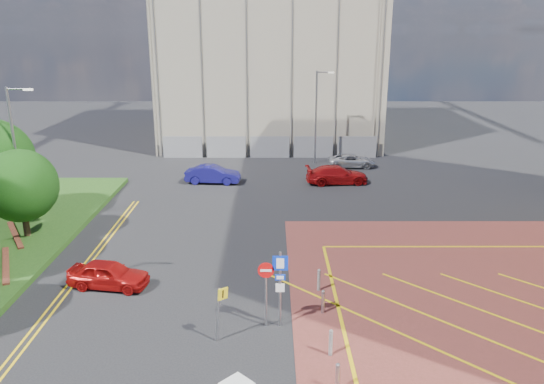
{
  "coord_description": "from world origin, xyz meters",
  "views": [
    {
      "loc": [
        0.17,
        -17.64,
        11.33
      ],
      "look_at": [
        0.19,
        4.06,
        4.66
      ],
      "focal_mm": 35.0,
      "sensor_mm": 36.0,
      "label": 1
    }
  ],
  "objects_px": {
    "lamp_left_far": "(17,151)",
    "car_red_left": "(109,274)",
    "warning_sign": "(220,307)",
    "tree_c": "(21,186)",
    "lamp_back": "(317,114)",
    "car_blue_back": "(213,174)",
    "car_red_back": "(337,175)",
    "car_silver_back": "(352,161)",
    "sign_cluster": "(275,282)"
  },
  "relations": [
    {
      "from": "lamp_left_far",
      "to": "sign_cluster",
      "type": "distance_m",
      "value": 18.58
    },
    {
      "from": "car_red_left",
      "to": "car_blue_back",
      "type": "height_order",
      "value": "car_blue_back"
    },
    {
      "from": "car_blue_back",
      "to": "car_silver_back",
      "type": "distance_m",
      "value": 12.4
    },
    {
      "from": "car_red_back",
      "to": "car_silver_back",
      "type": "height_order",
      "value": "car_red_back"
    },
    {
      "from": "car_blue_back",
      "to": "car_red_back",
      "type": "xyz_separation_m",
      "value": [
        9.53,
        -0.13,
        0.0
      ]
    },
    {
      "from": "car_red_left",
      "to": "car_silver_back",
      "type": "bearing_deg",
      "value": -23.75
    },
    {
      "from": "lamp_left_far",
      "to": "lamp_back",
      "type": "bearing_deg",
      "value": 40.86
    },
    {
      "from": "sign_cluster",
      "to": "lamp_back",
      "type": "bearing_deg",
      "value": 82.03
    },
    {
      "from": "lamp_back",
      "to": "warning_sign",
      "type": "relative_size",
      "value": 3.57
    },
    {
      "from": "tree_c",
      "to": "warning_sign",
      "type": "bearing_deg",
      "value": -40.63
    },
    {
      "from": "sign_cluster",
      "to": "car_red_back",
      "type": "bearing_deg",
      "value": 76.6
    },
    {
      "from": "car_blue_back",
      "to": "sign_cluster",
      "type": "bearing_deg",
      "value": -162.68
    },
    {
      "from": "sign_cluster",
      "to": "warning_sign",
      "type": "bearing_deg",
      "value": -153.05
    },
    {
      "from": "lamp_left_far",
      "to": "car_red_left",
      "type": "distance_m",
      "value": 11.2
    },
    {
      "from": "lamp_back",
      "to": "lamp_left_far",
      "type": "bearing_deg",
      "value": -139.14
    },
    {
      "from": "car_red_left",
      "to": "car_silver_back",
      "type": "height_order",
      "value": "car_red_left"
    },
    {
      "from": "lamp_left_far",
      "to": "warning_sign",
      "type": "height_order",
      "value": "lamp_left_far"
    },
    {
      "from": "lamp_back",
      "to": "sign_cluster",
      "type": "distance_m",
      "value": 27.38
    },
    {
      "from": "sign_cluster",
      "to": "car_blue_back",
      "type": "xyz_separation_m",
      "value": [
        -4.65,
        20.63,
        -1.27
      ]
    },
    {
      "from": "warning_sign",
      "to": "car_blue_back",
      "type": "distance_m",
      "value": 21.84
    },
    {
      "from": "lamp_back",
      "to": "car_blue_back",
      "type": "xyz_separation_m",
      "value": [
        -8.43,
        -6.39,
        -3.67
      ]
    },
    {
      "from": "sign_cluster",
      "to": "car_red_back",
      "type": "relative_size",
      "value": 0.68
    },
    {
      "from": "lamp_back",
      "to": "car_blue_back",
      "type": "distance_m",
      "value": 11.2
    },
    {
      "from": "lamp_left_far",
      "to": "car_red_back",
      "type": "relative_size",
      "value": 1.69
    },
    {
      "from": "car_blue_back",
      "to": "car_silver_back",
      "type": "bearing_deg",
      "value": -62.22
    },
    {
      "from": "warning_sign",
      "to": "car_red_back",
      "type": "distance_m",
      "value": 22.65
    },
    {
      "from": "tree_c",
      "to": "car_red_left",
      "type": "xyz_separation_m",
      "value": [
        6.22,
        -5.63,
        -2.57
      ]
    },
    {
      "from": "car_blue_back",
      "to": "tree_c",
      "type": "bearing_deg",
      "value": 146.38
    },
    {
      "from": "tree_c",
      "to": "car_red_back",
      "type": "xyz_separation_m",
      "value": [
        18.68,
        11.48,
        -2.51
      ]
    },
    {
      "from": "tree_c",
      "to": "car_red_back",
      "type": "relative_size",
      "value": 1.03
    },
    {
      "from": "car_red_left",
      "to": "car_blue_back",
      "type": "bearing_deg",
      "value": -0.46
    },
    {
      "from": "lamp_back",
      "to": "car_red_left",
      "type": "height_order",
      "value": "lamp_back"
    },
    {
      "from": "sign_cluster",
      "to": "lamp_left_far",
      "type": "bearing_deg",
      "value": 143.18
    },
    {
      "from": "lamp_back",
      "to": "car_blue_back",
      "type": "height_order",
      "value": "lamp_back"
    },
    {
      "from": "lamp_left_far",
      "to": "car_blue_back",
      "type": "relative_size",
      "value": 1.92
    },
    {
      "from": "tree_c",
      "to": "lamp_back",
      "type": "distance_m",
      "value": 25.19
    },
    {
      "from": "tree_c",
      "to": "car_red_left",
      "type": "height_order",
      "value": "tree_c"
    },
    {
      "from": "lamp_back",
      "to": "car_red_back",
      "type": "height_order",
      "value": "lamp_back"
    },
    {
      "from": "sign_cluster",
      "to": "car_red_left",
      "type": "distance_m",
      "value": 8.4
    },
    {
      "from": "tree_c",
      "to": "car_red_left",
      "type": "relative_size",
      "value": 1.33
    },
    {
      "from": "lamp_left_far",
      "to": "car_silver_back",
      "type": "xyz_separation_m",
      "value": [
        21.47,
        14.49,
        -4.1
      ]
    },
    {
      "from": "tree_c",
      "to": "lamp_back",
      "type": "height_order",
      "value": "lamp_back"
    },
    {
      "from": "car_blue_back",
      "to": "car_red_back",
      "type": "height_order",
      "value": "car_red_back"
    },
    {
      "from": "lamp_back",
      "to": "car_red_left",
      "type": "distance_m",
      "value": 26.48
    },
    {
      "from": "lamp_left_far",
      "to": "warning_sign",
      "type": "relative_size",
      "value": 3.57
    },
    {
      "from": "car_silver_back",
      "to": "sign_cluster",
      "type": "bearing_deg",
      "value": 164.33
    },
    {
      "from": "tree_c",
      "to": "car_silver_back",
      "type": "height_order",
      "value": "tree_c"
    },
    {
      "from": "warning_sign",
      "to": "lamp_left_far",
      "type": "bearing_deg",
      "value": 136.36
    },
    {
      "from": "tree_c",
      "to": "sign_cluster",
      "type": "xyz_separation_m",
      "value": [
        13.8,
        -9.02,
        -1.24
      ]
    },
    {
      "from": "lamp_left_far",
      "to": "warning_sign",
      "type": "distance_m",
      "value": 17.78
    }
  ]
}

